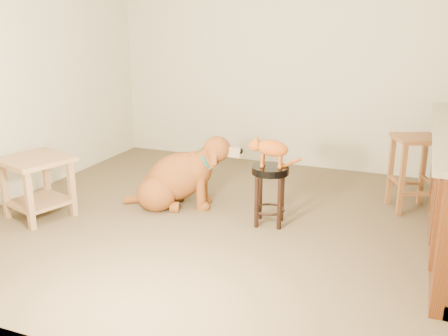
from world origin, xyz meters
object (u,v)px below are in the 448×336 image
at_px(padded_stool, 270,183).
at_px(wood_stool, 413,172).
at_px(side_table, 37,178).
at_px(golden_retriever, 178,178).
at_px(tabby_kitten, 270,149).

bearing_deg(padded_stool, wood_stool, 35.85).
xyz_separation_m(side_table, golden_retriever, (1.05, 0.73, -0.09)).
bearing_deg(golden_retriever, side_table, -162.85).
bearing_deg(side_table, tabby_kitten, 17.60).
relative_size(wood_stool, side_table, 1.05).
relative_size(padded_stool, side_table, 0.78).
relative_size(padded_stool, tabby_kitten, 1.20).
xyz_separation_m(wood_stool, golden_retriever, (-2.09, -0.72, -0.09)).
xyz_separation_m(padded_stool, golden_retriever, (-0.95, 0.10, -0.10)).
xyz_separation_m(wood_stool, tabby_kitten, (-1.15, -0.83, 0.31)).
bearing_deg(tabby_kitten, wood_stool, 26.35).
distance_m(wood_stool, golden_retriever, 2.21).
height_order(wood_stool, side_table, wood_stool).
height_order(side_table, golden_retriever, golden_retriever).
bearing_deg(side_table, wood_stool, 24.89).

